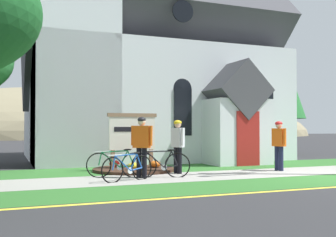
{
  "coord_description": "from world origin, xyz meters",
  "views": [
    {
      "loc": [
        -9.05,
        -9.51,
        1.46
      ],
      "look_at": [
        -3.73,
        3.9,
        1.79
      ],
      "focal_mm": 44.18,
      "sensor_mm": 36.0,
      "label": 1
    }
  ],
  "objects_px": {
    "cyclist_in_yellow_jersey": "(279,142)",
    "church_sign": "(132,134)",
    "bicycle_green": "(117,164)",
    "cyclist_in_blue_jersey": "(178,142)",
    "bicycle_orange": "(161,164)",
    "bicycle_white": "(128,168)",
    "roadside_conifer": "(275,73)",
    "cyclist_in_white_jersey": "(142,142)"
  },
  "relations": [
    {
      "from": "cyclist_in_yellow_jersey",
      "to": "church_sign",
      "type": "bearing_deg",
      "value": 157.15
    },
    {
      "from": "bicycle_green",
      "to": "cyclist_in_blue_jersey",
      "type": "relative_size",
      "value": 0.99
    },
    {
      "from": "bicycle_orange",
      "to": "cyclist_in_blue_jersey",
      "type": "xyz_separation_m",
      "value": [
        0.86,
        0.77,
        0.62
      ]
    },
    {
      "from": "cyclist_in_white_jersey",
      "to": "cyclist_in_blue_jersey",
      "type": "distance_m",
      "value": 1.57
    },
    {
      "from": "cyclist_in_yellow_jersey",
      "to": "roadside_conifer",
      "type": "bearing_deg",
      "value": 54.6
    },
    {
      "from": "bicycle_green",
      "to": "bicycle_white",
      "type": "relative_size",
      "value": 1.05
    },
    {
      "from": "church_sign",
      "to": "bicycle_white",
      "type": "distance_m",
      "value": 2.97
    },
    {
      "from": "cyclist_in_blue_jersey",
      "to": "bicycle_orange",
      "type": "bearing_deg",
      "value": -138.22
    },
    {
      "from": "church_sign",
      "to": "cyclist_in_yellow_jersey",
      "type": "height_order",
      "value": "church_sign"
    },
    {
      "from": "cyclist_in_white_jersey",
      "to": "cyclist_in_yellow_jersey",
      "type": "relative_size",
      "value": 1.05
    },
    {
      "from": "bicycle_orange",
      "to": "roadside_conifer",
      "type": "distance_m",
      "value": 13.0
    },
    {
      "from": "bicycle_white",
      "to": "cyclist_in_white_jersey",
      "type": "height_order",
      "value": "cyclist_in_white_jersey"
    },
    {
      "from": "church_sign",
      "to": "cyclist_in_blue_jersey",
      "type": "height_order",
      "value": "church_sign"
    },
    {
      "from": "roadside_conifer",
      "to": "cyclist_in_yellow_jersey",
      "type": "bearing_deg",
      "value": -125.4
    },
    {
      "from": "bicycle_white",
      "to": "cyclist_in_blue_jersey",
      "type": "height_order",
      "value": "cyclist_in_blue_jersey"
    },
    {
      "from": "bicycle_green",
      "to": "cyclist_in_yellow_jersey",
      "type": "xyz_separation_m",
      "value": [
        5.59,
        -0.23,
        0.6
      ]
    },
    {
      "from": "bicycle_green",
      "to": "church_sign",
      "type": "bearing_deg",
      "value": 59.89
    },
    {
      "from": "bicycle_green",
      "to": "bicycle_white",
      "type": "bearing_deg",
      "value": -86.35
    },
    {
      "from": "bicycle_green",
      "to": "roadside_conifer",
      "type": "height_order",
      "value": "roadside_conifer"
    },
    {
      "from": "cyclist_in_blue_jersey",
      "to": "roadside_conifer",
      "type": "height_order",
      "value": "roadside_conifer"
    },
    {
      "from": "cyclist_in_white_jersey",
      "to": "roadside_conifer",
      "type": "height_order",
      "value": "roadside_conifer"
    },
    {
      "from": "cyclist_in_white_jersey",
      "to": "roadside_conifer",
      "type": "xyz_separation_m",
      "value": [
        10.2,
        7.59,
        3.45
      ]
    },
    {
      "from": "church_sign",
      "to": "bicycle_orange",
      "type": "bearing_deg",
      "value": -84.76
    },
    {
      "from": "cyclist_in_white_jersey",
      "to": "cyclist_in_yellow_jersey",
      "type": "bearing_deg",
      "value": 2.52
    },
    {
      "from": "bicycle_orange",
      "to": "cyclist_in_yellow_jersey",
      "type": "height_order",
      "value": "cyclist_in_yellow_jersey"
    },
    {
      "from": "bicycle_orange",
      "to": "cyclist_in_blue_jersey",
      "type": "height_order",
      "value": "cyclist_in_blue_jersey"
    },
    {
      "from": "bicycle_green",
      "to": "roadside_conifer",
      "type": "distance_m",
      "value": 13.61
    },
    {
      "from": "church_sign",
      "to": "cyclist_in_yellow_jersey",
      "type": "relative_size",
      "value": 1.16
    },
    {
      "from": "cyclist_in_yellow_jersey",
      "to": "roadside_conifer",
      "type": "relative_size",
      "value": 0.24
    },
    {
      "from": "church_sign",
      "to": "cyclist_in_white_jersey",
      "type": "height_order",
      "value": "church_sign"
    },
    {
      "from": "church_sign",
      "to": "bicycle_green",
      "type": "bearing_deg",
      "value": -120.11
    },
    {
      "from": "bicycle_green",
      "to": "cyclist_in_blue_jersey",
      "type": "height_order",
      "value": "cyclist_in_blue_jersey"
    },
    {
      "from": "cyclist_in_blue_jersey",
      "to": "cyclist_in_white_jersey",
      "type": "bearing_deg",
      "value": -154.75
    },
    {
      "from": "cyclist_in_yellow_jersey",
      "to": "cyclist_in_blue_jersey",
      "type": "distance_m",
      "value": 3.57
    },
    {
      "from": "bicycle_orange",
      "to": "roadside_conifer",
      "type": "xyz_separation_m",
      "value": [
        9.64,
        7.69,
        4.12
      ]
    },
    {
      "from": "church_sign",
      "to": "cyclist_in_blue_jersey",
      "type": "relative_size",
      "value": 1.15
    },
    {
      "from": "bicycle_green",
      "to": "bicycle_orange",
      "type": "height_order",
      "value": "bicycle_green"
    },
    {
      "from": "bicycle_orange",
      "to": "roadside_conifer",
      "type": "bearing_deg",
      "value": 38.58
    },
    {
      "from": "church_sign",
      "to": "bicycle_white",
      "type": "xyz_separation_m",
      "value": [
        -0.93,
        -2.68,
        -0.89
      ]
    },
    {
      "from": "cyclist_in_white_jersey",
      "to": "bicycle_green",
      "type": "bearing_deg",
      "value": 144.22
    },
    {
      "from": "bicycle_green",
      "to": "bicycle_orange",
      "type": "distance_m",
      "value": 1.31
    },
    {
      "from": "bicycle_white",
      "to": "bicycle_orange",
      "type": "relative_size",
      "value": 0.97
    }
  ]
}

